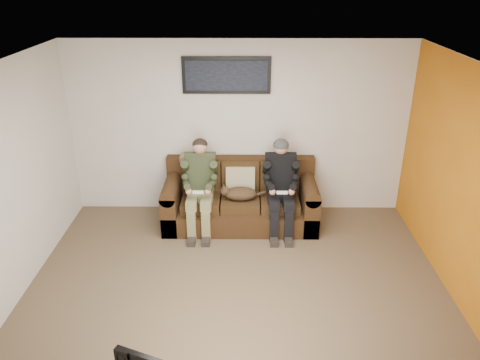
{
  "coord_description": "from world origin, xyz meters",
  "views": [
    {
      "loc": [
        0.08,
        -4.35,
        3.48
      ],
      "look_at": [
        0.03,
        1.2,
        0.95
      ],
      "focal_mm": 35.0,
      "sensor_mm": 36.0,
      "label": 1
    }
  ],
  "objects_px": {
    "framed_poster": "(226,75)",
    "sofa": "(240,200)",
    "person_left": "(200,181)",
    "person_right": "(281,181)",
    "cat": "(239,193)"
  },
  "relations": [
    {
      "from": "person_right",
      "to": "framed_poster",
      "type": "distance_m",
      "value": 1.67
    },
    {
      "from": "sofa",
      "to": "cat",
      "type": "distance_m",
      "value": 0.28
    },
    {
      "from": "sofa",
      "to": "framed_poster",
      "type": "xyz_separation_m",
      "value": [
        -0.2,
        0.39,
        1.76
      ]
    },
    {
      "from": "person_left",
      "to": "person_right",
      "type": "bearing_deg",
      "value": 0.02
    },
    {
      "from": "framed_poster",
      "to": "sofa",
      "type": "bearing_deg",
      "value": -62.67
    },
    {
      "from": "person_right",
      "to": "framed_poster",
      "type": "bearing_deg",
      "value": 143.39
    },
    {
      "from": "framed_poster",
      "to": "cat",
      "type": "bearing_deg",
      "value": -72.38
    },
    {
      "from": "sofa",
      "to": "cat",
      "type": "relative_size",
      "value": 3.36
    },
    {
      "from": "sofa",
      "to": "framed_poster",
      "type": "bearing_deg",
      "value": 117.33
    },
    {
      "from": "framed_poster",
      "to": "person_left",
      "type": "bearing_deg",
      "value": -122.87
    },
    {
      "from": "person_left",
      "to": "cat",
      "type": "xyz_separation_m",
      "value": [
        0.55,
        -0.01,
        -0.19
      ]
    },
    {
      "from": "sofa",
      "to": "cat",
      "type": "bearing_deg",
      "value": -94.37
    },
    {
      "from": "person_right",
      "to": "person_left",
      "type": "bearing_deg",
      "value": -179.98
    },
    {
      "from": "cat",
      "to": "framed_poster",
      "type": "xyz_separation_m",
      "value": [
        -0.19,
        0.58,
        1.56
      ]
    },
    {
      "from": "person_left",
      "to": "person_right",
      "type": "relative_size",
      "value": 0.99
    }
  ]
}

